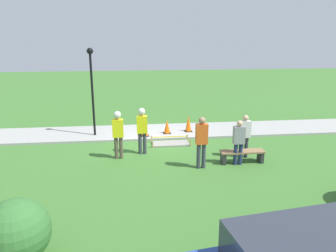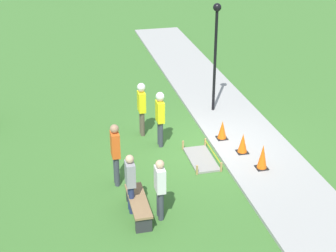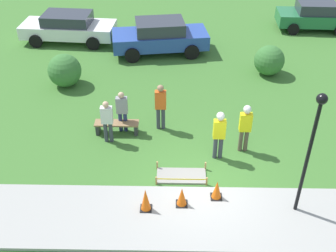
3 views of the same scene
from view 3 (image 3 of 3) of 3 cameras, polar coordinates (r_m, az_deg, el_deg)
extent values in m
plane|color=#3D702D|center=(13.15, 4.85, -8.54)|extent=(60.00, 60.00, 0.00)
cube|color=#9E9E99|center=(12.27, 5.15, -12.28)|extent=(28.00, 2.42, 0.10)
cube|color=gray|center=(13.52, 1.82, -6.77)|extent=(1.56, 0.73, 0.06)
cube|color=tan|center=(13.18, -1.60, -7.40)|extent=(0.05, 0.05, 0.29)
cube|color=tan|center=(13.20, 5.26, -7.47)|extent=(0.05, 0.05, 0.29)
cube|color=tan|center=(13.72, -1.47, -5.35)|extent=(0.05, 0.05, 0.29)
cube|color=tan|center=(13.75, 5.09, -5.41)|extent=(0.05, 0.05, 0.29)
cube|color=yellow|center=(13.12, 1.84, -7.21)|extent=(1.56, 0.00, 0.04)
cube|color=black|center=(12.40, -3.00, -11.09)|extent=(0.34, 0.34, 0.02)
cone|color=orange|center=(12.13, -3.05, -9.85)|extent=(0.29, 0.29, 0.73)
cube|color=black|center=(12.51, 1.86, -10.49)|extent=(0.34, 0.34, 0.02)
cone|color=orange|center=(12.29, 1.89, -9.46)|extent=(0.29, 0.29, 0.60)
cube|color=black|center=(12.79, 6.54, -9.51)|extent=(0.34, 0.34, 0.02)
cone|color=orange|center=(12.57, 6.64, -8.51)|extent=(0.29, 0.29, 0.60)
cube|color=#2D2D33|center=(15.50, -9.45, -0.27)|extent=(0.12, 0.40, 0.40)
cube|color=#2D2D33|center=(15.31, -4.33, -0.33)|extent=(0.12, 0.40, 0.40)
cube|color=olive|center=(15.26, -6.97, 0.40)|extent=(1.59, 0.44, 0.06)
cylinder|color=#383D47|center=(14.09, 6.41, -2.91)|extent=(0.14, 0.14, 0.84)
cylinder|color=#383D47|center=(14.11, 7.14, -2.91)|extent=(0.14, 0.14, 0.84)
cube|color=yellow|center=(13.65, 6.99, -0.42)|extent=(0.40, 0.22, 0.67)
sphere|color=tan|center=(13.40, 7.12, 1.14)|extent=(0.23, 0.23, 0.23)
sphere|color=white|center=(13.37, 7.14, 1.36)|extent=(0.26, 0.26, 0.26)
cylinder|color=brown|center=(14.53, 9.82, -1.93)|extent=(0.14, 0.14, 0.84)
cylinder|color=brown|center=(14.56, 10.52, -1.93)|extent=(0.14, 0.14, 0.84)
cube|color=yellow|center=(14.11, 10.48, 0.51)|extent=(0.40, 0.22, 0.67)
sphere|color=tan|center=(13.87, 10.67, 2.03)|extent=(0.23, 0.23, 0.23)
sphere|color=white|center=(13.83, 10.70, 2.25)|extent=(0.26, 0.26, 0.26)
cylinder|color=#383D47|center=(15.38, -1.32, 1.06)|extent=(0.14, 0.14, 0.88)
cylinder|color=#383D47|center=(15.37, -0.65, 1.06)|extent=(0.14, 0.14, 0.88)
cube|color=#E55B1E|center=(14.95, -1.02, 3.58)|extent=(0.40, 0.22, 0.70)
sphere|color=#A37A5B|center=(14.71, -1.04, 5.13)|extent=(0.24, 0.24, 0.24)
cylinder|color=#383D47|center=(14.91, -8.43, -0.79)|extent=(0.14, 0.14, 0.80)
cylinder|color=#383D47|center=(14.88, -7.74, -0.80)|extent=(0.14, 0.14, 0.80)
cube|color=silver|center=(14.50, -8.31, 1.49)|extent=(0.40, 0.22, 0.63)
sphere|color=tan|center=(14.27, -8.45, 2.90)|extent=(0.22, 0.22, 0.22)
cylinder|color=navy|center=(15.38, -6.45, 0.61)|extent=(0.14, 0.14, 0.79)
cylinder|color=navy|center=(15.36, -5.79, 0.60)|extent=(0.14, 0.14, 0.79)
cube|color=gray|center=(14.98, -6.28, 2.83)|extent=(0.40, 0.22, 0.62)
sphere|color=tan|center=(14.77, -6.39, 4.20)|extent=(0.21, 0.21, 0.21)
cylinder|color=black|center=(11.74, 18.29, -4.46)|extent=(0.10, 0.10, 3.62)
sphere|color=black|center=(10.69, 20.14, 3.46)|extent=(0.28, 0.28, 0.28)
cube|color=white|center=(22.88, -13.31, 12.62)|extent=(4.88, 2.15, 0.62)
cube|color=#2D333D|center=(22.68, -13.51, 13.97)|extent=(2.49, 1.76, 0.53)
cylinder|color=black|center=(23.39, -9.05, 12.79)|extent=(0.68, 0.29, 0.66)
cylinder|color=black|center=(21.79, -10.11, 10.98)|extent=(0.68, 0.29, 0.66)
cylinder|color=black|center=(24.27, -16.00, 12.71)|extent=(0.68, 0.29, 0.66)
cylinder|color=black|center=(22.73, -17.45, 10.93)|extent=(0.68, 0.29, 0.66)
cube|color=#236B3D|center=(25.17, 19.22, 13.66)|extent=(4.08, 1.87, 0.65)
cube|color=#2D333D|center=(24.97, 19.49, 14.93)|extent=(2.06, 1.59, 0.55)
cylinder|color=black|center=(26.41, 21.33, 13.42)|extent=(0.62, 0.26, 0.61)
cylinder|color=black|center=(25.76, 15.92, 13.95)|extent=(0.62, 0.26, 0.61)
cylinder|color=black|center=(24.20, 16.62, 12.47)|extent=(0.62, 0.26, 0.61)
cube|color=#28479E|center=(21.02, -1.09, 11.70)|extent=(4.82, 2.50, 0.69)
cube|color=#2D333D|center=(20.78, -1.11, 13.31)|extent=(2.51, 1.95, 0.58)
cylinder|color=black|center=(22.18, 2.40, 12.01)|extent=(0.75, 0.34, 0.72)
cylinder|color=black|center=(20.51, 3.23, 9.98)|extent=(0.75, 0.34, 0.72)
cylinder|color=black|center=(21.92, -5.14, 11.61)|extent=(0.75, 0.34, 0.72)
cylinder|color=black|center=(20.23, -4.87, 9.54)|extent=(0.75, 0.34, 0.72)
sphere|color=#387033|center=(18.55, -13.83, 7.32)|extent=(1.42, 1.42, 1.42)
sphere|color=#387033|center=(19.48, 13.55, 8.63)|extent=(1.35, 1.35, 1.35)
camera|label=1|loc=(23.65, 6.03, 23.72)|focal=35.00mm
camera|label=2|loc=(19.09, -44.63, 22.06)|focal=55.00mm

